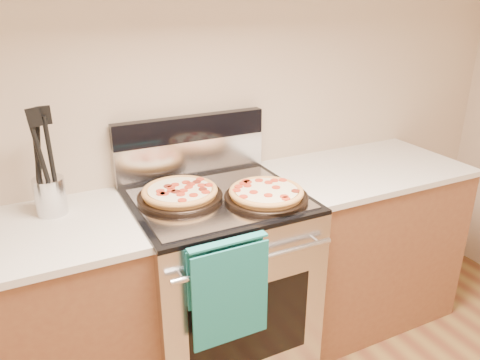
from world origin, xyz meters
name	(u,v)px	position (x,y,z in m)	size (l,w,h in m)	color
wall_back	(186,87)	(0.00, 2.00, 1.35)	(4.00, 4.00, 0.00)	tan
range_body	(219,285)	(0.00, 1.65, 0.45)	(0.76, 0.68, 0.90)	#B7B7BC
oven_window	(251,326)	(0.00, 1.31, 0.45)	(0.56, 0.01, 0.40)	black
cooktop	(217,199)	(0.00, 1.65, 0.91)	(0.76, 0.68, 0.02)	black
backsplash_lower	(191,157)	(0.00, 1.96, 1.01)	(0.76, 0.06, 0.18)	silver
backsplash_upper	(190,128)	(0.00, 1.96, 1.16)	(0.76, 0.06, 0.12)	black
oven_handle	(256,260)	(0.00, 1.27, 0.80)	(0.03, 0.03, 0.70)	silver
dish_towel	(229,290)	(-0.12, 1.27, 0.70)	(0.32, 0.05, 0.42)	#186D7B
foil_sheet	(220,199)	(0.00, 1.62, 0.92)	(0.70, 0.55, 0.01)	gray
cabinet_left	(21,339)	(-0.88, 1.68, 0.44)	(1.00, 0.62, 0.88)	brown
countertop_left	(0,242)	(-0.88, 1.68, 0.90)	(1.02, 0.64, 0.03)	beige
cabinet_right	(358,244)	(0.88, 1.68, 0.44)	(1.00, 0.62, 0.88)	brown
countertop_right	(366,169)	(0.88, 1.68, 0.90)	(1.02, 0.64, 0.03)	beige
pepperoni_pizza_back	(180,193)	(-0.16, 1.70, 0.95)	(0.37, 0.37, 0.05)	#C1763B
pepperoni_pizza_front	(266,194)	(0.18, 1.52, 0.95)	(0.37, 0.37, 0.05)	#C1763B
utensil_crock	(50,196)	(-0.67, 1.82, 0.99)	(0.13, 0.13, 0.16)	silver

